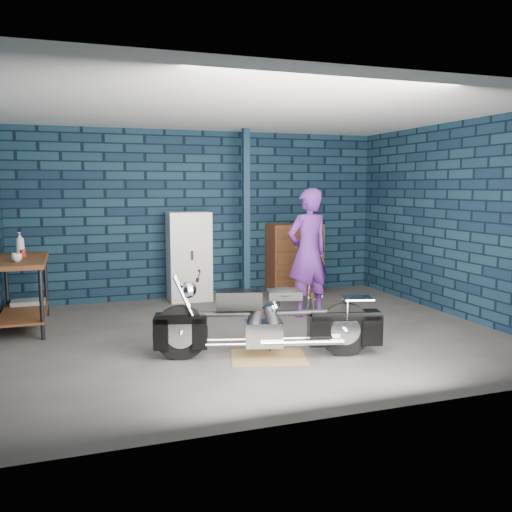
{
  "coord_description": "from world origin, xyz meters",
  "views": [
    {
      "loc": [
        -2.05,
        -6.17,
        1.82
      ],
      "look_at": [
        0.15,
        0.3,
        0.93
      ],
      "focal_mm": 38.0,
      "sensor_mm": 36.0,
      "label": 1
    }
  ],
  "objects": [
    {
      "name": "ground",
      "position": [
        0.0,
        0.0,
        0.0
      ],
      "size": [
        6.0,
        6.0,
        0.0
      ],
      "primitive_type": "plane",
      "color": "#54514F",
      "rests_on": "ground"
    },
    {
      "name": "room_walls",
      "position": [
        0.0,
        0.55,
        1.9
      ],
      "size": [
        6.02,
        5.01,
        2.71
      ],
      "color": "#0F1F32",
      "rests_on": "ground"
    },
    {
      "name": "support_post",
      "position": [
        0.55,
        1.95,
        1.35
      ],
      "size": [
        0.1,
        0.1,
        2.7
      ],
      "primitive_type": "cube",
      "color": "#13273C",
      "rests_on": "ground"
    },
    {
      "name": "workbench",
      "position": [
        -2.68,
        1.2,
        0.46
      ],
      "size": [
        0.6,
        1.4,
        0.91
      ],
      "primitive_type": "cube",
      "color": "brown",
      "rests_on": "ground"
    },
    {
      "name": "drip_mat",
      "position": [
        -0.12,
        -0.91,
        0.0
      ],
      "size": [
        0.91,
        0.77,
        0.01
      ],
      "primitive_type": "cube",
      "rotation": [
        0.0,
        0.0,
        -0.25
      ],
      "color": "olive",
      "rests_on": "ground"
    },
    {
      "name": "motorcycle",
      "position": [
        -0.12,
        -0.91,
        0.45
      ],
      "size": [
        2.14,
        1.06,
        0.91
      ],
      "primitive_type": null,
      "rotation": [
        0.0,
        0.0,
        -0.25
      ],
      "color": "black",
      "rests_on": "ground"
    },
    {
      "name": "person",
      "position": [
        1.05,
        0.69,
        0.89
      ],
      "size": [
        0.72,
        0.54,
        1.79
      ],
      "primitive_type": "imported",
      "rotation": [
        0.0,
        0.0,
        3.33
      ],
      "color": "#55217D",
      "rests_on": "ground"
    },
    {
      "name": "storage_bin",
      "position": [
        -2.66,
        1.7,
        0.13
      ],
      "size": [
        0.43,
        0.31,
        0.27
      ],
      "primitive_type": "cube",
      "color": "gray",
      "rests_on": "ground"
    },
    {
      "name": "locker",
      "position": [
        -0.31,
        2.23,
        0.71
      ],
      "size": [
        0.66,
        0.47,
        1.41
      ],
      "primitive_type": "cube",
      "color": "silver",
      "rests_on": "ground"
    },
    {
      "name": "tool_chest",
      "position": [
        1.51,
        2.23,
        0.59
      ],
      "size": [
        0.89,
        0.49,
        1.18
      ],
      "primitive_type": "cube",
      "color": "brown",
      "rests_on": "ground"
    },
    {
      "name": "shop_stool",
      "position": [
        1.21,
        0.79,
        0.27
      ],
      "size": [
        0.34,
        0.34,
        0.55
      ],
      "primitive_type": null,
      "rotation": [
        0.0,
        0.0,
        -0.16
      ],
      "color": "beige",
      "rests_on": "ground"
    },
    {
      "name": "cup_a",
      "position": [
        -2.7,
        0.91,
        0.96
      ],
      "size": [
        0.16,
        0.16,
        0.1
      ],
      "primitive_type": "imported",
      "rotation": [
        0.0,
        0.0,
        -0.33
      ],
      "color": "beige",
      "rests_on": "workbench"
    },
    {
      "name": "mug_red",
      "position": [
        -2.67,
        1.33,
        0.96
      ],
      "size": [
        0.09,
        0.09,
        0.1
      ],
      "primitive_type": "cylinder",
      "rotation": [
        0.0,
        0.0,
        0.27
      ],
      "color": "#A31B15",
      "rests_on": "workbench"
    },
    {
      "name": "bottle",
      "position": [
        -2.72,
        1.64,
        1.06
      ],
      "size": [
        0.14,
        0.14,
        0.3
      ],
      "primitive_type": "imported",
      "rotation": [
        0.0,
        0.0,
        -0.28
      ],
      "color": "gray",
      "rests_on": "workbench"
    }
  ]
}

